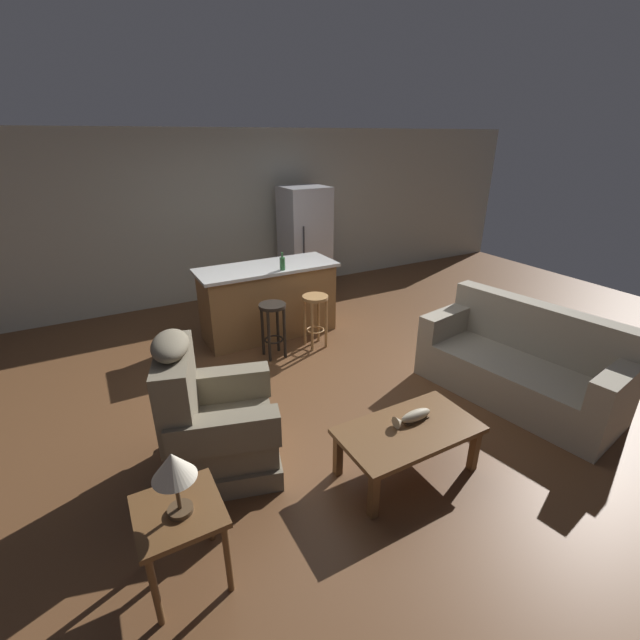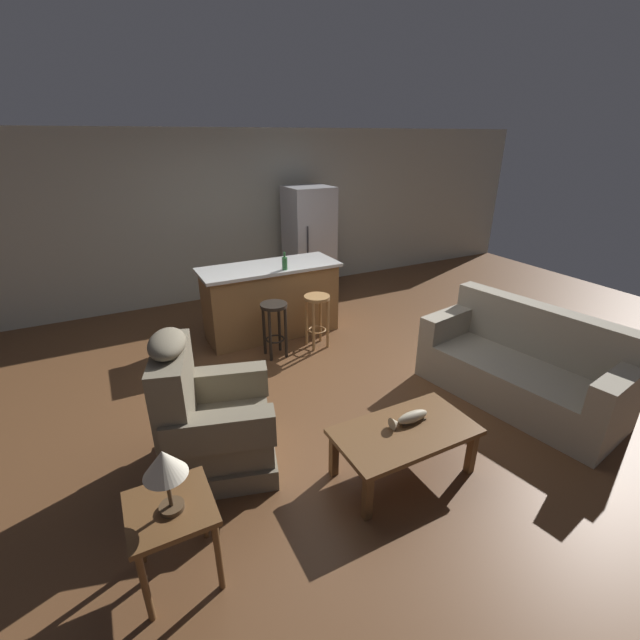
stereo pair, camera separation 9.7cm
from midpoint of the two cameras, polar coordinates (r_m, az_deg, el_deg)
name	(u,v)px [view 2 (the right image)]	position (r m, az deg, el deg)	size (l,w,h in m)	color
ground_plane	(317,378)	(4.82, 0.23, -7.75)	(12.00, 12.00, 0.00)	brown
back_wall	(228,217)	(7.14, -11.84, 13.34)	(12.00, 0.05, 2.60)	#B2B2A3
coffee_table	(405,435)	(3.49, 12.02, -14.83)	(1.10, 0.60, 0.42)	brown
fish_figurine	(409,418)	(3.50, 12.59, -12.67)	(0.34, 0.10, 0.10)	#4C3823
couch	(522,368)	(4.80, 25.90, -5.79)	(1.15, 2.01, 0.94)	#9E937F
recliner_near_lamp	(208,420)	(3.57, -13.89, -12.81)	(1.04, 1.04, 1.20)	#756B56
end_table	(172,519)	(2.84, -18.14, -23.89)	(0.48, 0.48, 0.56)	brown
table_lamp	(164,466)	(2.54, -18.97, -17.96)	(0.24, 0.24, 0.41)	#4C3823
kitchen_island	(271,300)	(5.72, -6.08, 2.67)	(1.80, 0.70, 0.95)	olive
bar_stool_left	(274,320)	(5.11, -5.57, 0.00)	(0.32, 0.32, 0.68)	black
bar_stool_right	(317,312)	(5.33, 0.12, 1.13)	(0.32, 0.32, 0.68)	#A87A47
refrigerator	(309,242)	(7.10, -1.07, 10.32)	(0.70, 0.69, 1.76)	#B7B7BC
bottle_tall_green	(285,263)	(5.36, -4.21, 7.58)	(0.07, 0.07, 0.22)	#2D6B38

